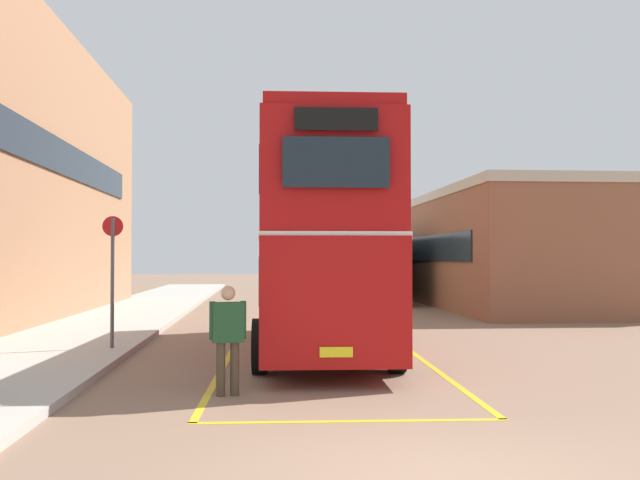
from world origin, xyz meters
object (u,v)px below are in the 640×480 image
(double_decker_bus, at_px, (320,239))
(bus_stop_sign, at_px, (112,269))
(single_deck_bus, at_px, (377,267))
(pedestrian_boarding, at_px, (228,332))

(double_decker_bus, bearing_deg, bus_stop_sign, -178.36)
(single_deck_bus, height_order, bus_stop_sign, single_deck_bus)
(pedestrian_boarding, distance_m, bus_stop_sign, 5.61)
(pedestrian_boarding, xyz_separation_m, bus_stop_sign, (-2.73, 4.82, 0.89))
(double_decker_bus, distance_m, single_deck_bus, 17.90)
(single_deck_bus, distance_m, pedestrian_boarding, 23.13)
(double_decker_bus, bearing_deg, single_deck_bus, 76.82)
(double_decker_bus, xyz_separation_m, pedestrian_boarding, (-1.80, -4.95, -1.55))
(double_decker_bus, xyz_separation_m, single_deck_bus, (4.08, 17.41, -0.87))
(double_decker_bus, relative_size, pedestrian_boarding, 5.83)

